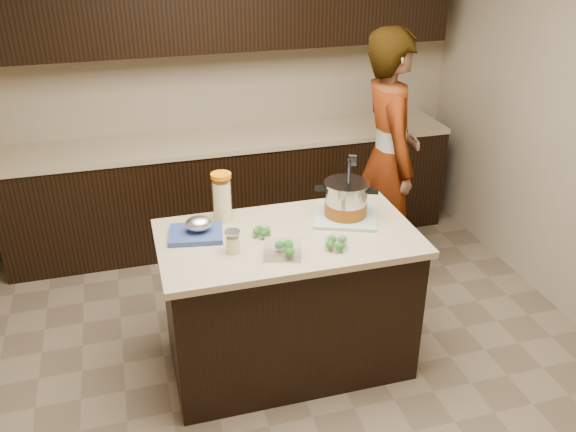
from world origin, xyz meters
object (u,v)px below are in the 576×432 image
stock_pot (346,201)px  person (388,160)px  island (288,301)px  lemonade_pitcher (222,199)px

stock_pot → person: 0.93m
island → stock_pot: size_ratio=3.89×
island → person: bearing=40.2°
lemonade_pitcher → person: size_ratio=0.15×
island → lemonade_pitcher: bearing=137.4°
lemonade_pitcher → island: bearing=-42.6°
island → stock_pot: 0.69m
island → lemonade_pitcher: (-0.32, 0.29, 0.58)m
person → island: bearing=138.1°
stock_pot → person: person is taller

